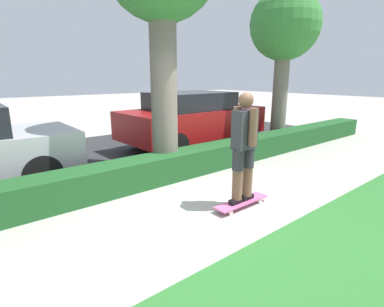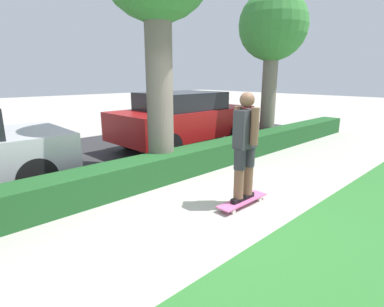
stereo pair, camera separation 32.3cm
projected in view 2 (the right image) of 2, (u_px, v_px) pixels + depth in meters
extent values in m
plane|color=#ADA89E|center=(209.00, 212.00, 4.48)|extent=(60.00, 60.00, 0.00)
cube|color=#2D2D30|center=(86.00, 158.00, 7.44)|extent=(16.44, 5.00, 0.01)
cube|color=#1E5123|center=(146.00, 172.00, 5.55)|extent=(16.44, 0.60, 0.51)
cube|color=#DB5B93|center=(243.00, 200.00, 4.69)|extent=(0.99, 0.24, 0.02)
cylinder|color=silver|center=(260.00, 199.00, 4.86)|extent=(0.07, 0.04, 0.07)
cylinder|color=silver|center=(250.00, 196.00, 4.99)|extent=(0.07, 0.04, 0.07)
cylinder|color=silver|center=(233.00, 211.00, 4.42)|extent=(0.07, 0.04, 0.07)
cylinder|color=silver|center=(224.00, 208.00, 4.54)|extent=(0.07, 0.04, 0.07)
cube|color=black|center=(238.00, 200.00, 4.60)|extent=(0.26, 0.09, 0.07)
cylinder|color=brown|center=(239.00, 174.00, 4.50)|extent=(0.15, 0.15, 0.77)
cylinder|color=#2D2D33|center=(240.00, 159.00, 4.44)|extent=(0.17, 0.17, 0.31)
cube|color=black|center=(247.00, 196.00, 4.76)|extent=(0.26, 0.09, 0.07)
cylinder|color=brown|center=(248.00, 171.00, 4.65)|extent=(0.15, 0.15, 0.77)
cylinder|color=#2D2D33|center=(249.00, 156.00, 4.60)|extent=(0.17, 0.17, 0.31)
cube|color=#333338|center=(246.00, 129.00, 4.41)|extent=(0.37, 0.20, 0.57)
cylinder|color=brown|center=(255.00, 126.00, 4.29)|extent=(0.12, 0.12, 0.54)
cylinder|color=brown|center=(238.00, 124.00, 4.50)|extent=(0.12, 0.12, 0.54)
sphere|color=brown|center=(247.00, 100.00, 4.30)|extent=(0.22, 0.22, 0.22)
cylinder|color=#70665B|center=(160.00, 91.00, 5.73)|extent=(0.51, 0.51, 3.38)
cylinder|color=#70665B|center=(269.00, 96.00, 8.74)|extent=(0.42, 0.42, 2.81)
sphere|color=#387F38|center=(273.00, 25.00, 8.26)|extent=(1.90, 1.90, 1.90)
cylinder|color=black|center=(36.00, 177.00, 5.02)|extent=(0.67, 0.23, 0.67)
cylinder|color=black|center=(9.00, 157.00, 6.26)|extent=(0.67, 0.23, 0.67)
cube|color=maroon|center=(184.00, 122.00, 8.47)|extent=(4.16, 2.01, 0.74)
cube|color=black|center=(181.00, 101.00, 8.24)|extent=(2.18, 1.72, 0.46)
cylinder|color=black|center=(236.00, 133.00, 8.80)|extent=(0.69, 0.23, 0.69)
cylinder|color=black|center=(195.00, 126.00, 10.03)|extent=(0.69, 0.23, 0.69)
cylinder|color=black|center=(169.00, 147.00, 7.11)|extent=(0.69, 0.23, 0.69)
cylinder|color=black|center=(130.00, 137.00, 8.33)|extent=(0.69, 0.23, 0.69)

